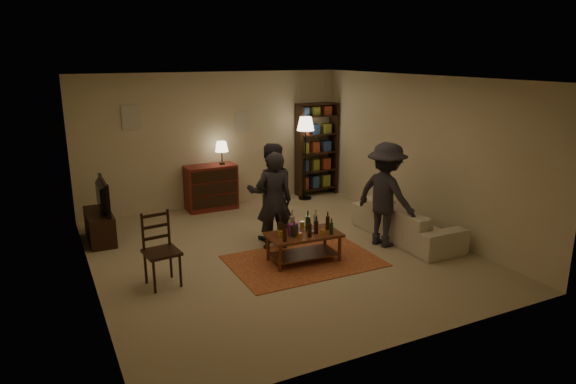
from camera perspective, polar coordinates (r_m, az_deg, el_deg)
floor at (r=8.18m, az=-1.07°, el=-6.71°), size 6.00×6.00×0.00m
room_shell at (r=10.26m, az=-11.70°, el=7.95°), size 6.00×6.00×6.00m
rug at (r=7.85m, az=1.74°, el=-7.65°), size 2.20×1.50×0.01m
coffee_table at (r=7.71m, az=1.72°, el=-4.98°), size 1.12×0.65×0.79m
dining_chair at (r=7.14m, az=-14.07°, el=-5.88°), size 0.49×0.49×1.02m
tv_stand at (r=9.10m, az=-20.23°, el=-2.82°), size 0.40×1.00×1.06m
dresser at (r=10.38m, az=-8.49°, el=0.65°), size 1.00×0.50×1.36m
bookshelf at (r=11.28m, az=3.16°, el=4.86°), size 0.90×0.34×2.02m
floor_lamp at (r=10.80m, az=1.96°, el=6.94°), size 0.36×0.36×1.77m
sofa at (r=8.89m, az=13.00°, el=-3.22°), size 0.81×2.08×0.61m
person_left at (r=8.10m, az=-1.54°, el=-1.01°), size 0.66×0.51×1.59m
person_right at (r=8.50m, az=-1.92°, el=-0.02°), size 0.96×0.86×1.64m
person_by_sofa at (r=8.39m, az=10.83°, el=-0.31°), size 0.89×1.22×1.70m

